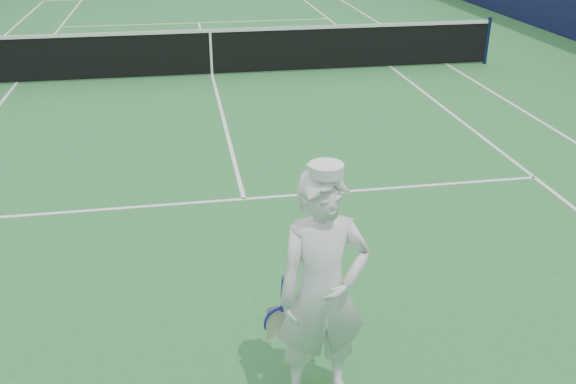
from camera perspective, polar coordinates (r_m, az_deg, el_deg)
name	(u,v)px	position (r m, az deg, el deg)	size (l,w,h in m)	color
ground	(212,75)	(14.44, -6.76, 10.26)	(80.00, 80.00, 0.00)	#2C7335
court_markings	(212,75)	(14.44, -6.76, 10.27)	(11.03, 23.83, 0.01)	white
tennis_net	(211,50)	(14.31, -6.87, 12.40)	(12.88, 0.09, 1.07)	#141E4C
tennis_player	(323,292)	(4.78, 3.10, -8.87)	(0.81, 0.52, 2.00)	white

